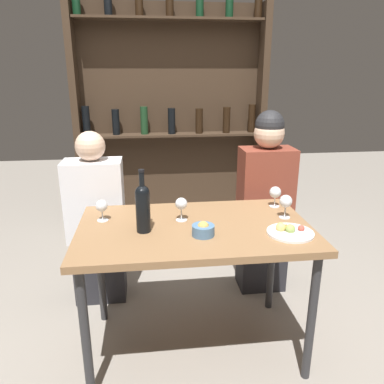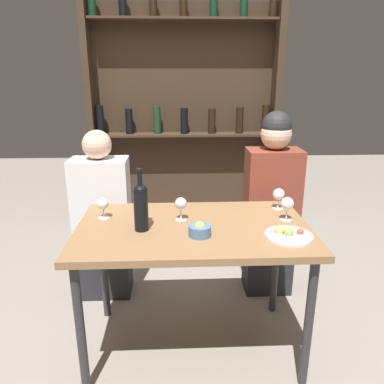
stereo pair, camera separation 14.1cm
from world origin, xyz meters
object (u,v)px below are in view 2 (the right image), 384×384
Objects in this scene: wine_bottle at (141,205)px; food_plate_0 at (288,234)px; snack_bowl at (200,230)px; wine_glass_1 at (287,204)px; seated_person_right at (271,208)px; wine_glass_2 at (103,204)px; wine_glass_3 at (181,204)px; seated_person_left at (103,222)px; wine_glass_0 at (279,195)px.

wine_bottle is 1.39× the size of food_plate_0.
wine_glass_1 is at bearing 20.25° from snack_bowl.
seated_person_right is (0.06, 0.51, -0.21)m from wine_glass_1.
snack_bowl is at bearing -26.32° from wine_glass_2.
seated_person_right is (0.53, 0.69, -0.15)m from snack_bowl.
wine_glass_2 is (-0.22, 0.17, -0.06)m from wine_bottle.
food_plate_0 is at bearing -98.39° from seated_person_right.
seated_person_left reaches higher than wine_glass_3.
food_plate_0 is 1.28m from seated_person_left.
seated_person_right is at bearing 83.88° from wine_glass_1.
wine_glass_3 is 0.77m from seated_person_left.
wine_bottle is at bearing -143.57° from seated_person_right.
seated_person_right reaches higher than seated_person_left.
snack_bowl is at bearing -127.68° from seated_person_right.
wine_bottle is 0.32m from snack_bowl.
wine_glass_0 is 0.53× the size of food_plate_0.
wine_bottle is 2.60× the size of wine_glass_0.
wine_glass_3 reaches higher than wine_glass_2.
wine_bottle is 2.50× the size of wine_glass_3.
seated_person_right is (1.04, 0.44, -0.20)m from wine_glass_2.
seated_person_left is at bearing -180.00° from seated_person_right.
wine_glass_0 is at bearing 36.40° from snack_bowl.
food_plate_0 is 2.08× the size of snack_bowl.
snack_bowl is at bearing -16.18° from wine_bottle.
wine_glass_2 is 1.15m from seated_person_right.
snack_bowl is at bearing -143.60° from wine_glass_0.
wine_glass_0 is 1.00m from wine_glass_2.
wine_glass_2 is 0.51× the size of food_plate_0.
wine_bottle is at bearing -173.11° from wine_glass_1.
seated_person_left reaches higher than wine_bottle.
seated_person_right reaches higher than snack_bowl.
wine_glass_3 is (-0.57, -0.15, 0.01)m from wine_glass_0.
wine_glass_1 is at bearing -4.35° from wine_glass_2.
seated_person_left is (-0.10, 0.44, -0.28)m from wine_glass_2.
snack_bowl is (0.09, -0.21, -0.06)m from wine_glass_3.
wine_glass_1 is 0.23m from food_plate_0.
wine_glass_3 is 0.82m from seated_person_right.
wine_bottle is 0.77m from wine_glass_1.
wine_glass_1 is (0.77, 0.09, -0.04)m from wine_bottle.
wine_glass_1 is 1.12× the size of wine_glass_2.
wine_glass_1 is 0.56m from seated_person_right.
wine_glass_2 is 0.10× the size of seated_person_left.
wine_glass_1 is at bearing -2.88° from wine_glass_3.
wine_glass_1 reaches higher than wine_glass_0.
snack_bowl is (-0.43, 0.03, 0.02)m from food_plate_0.
seated_person_left is (-0.52, 0.49, -0.29)m from wine_glass_3.
wine_glass_0 is at bearing 19.37° from wine_bottle.
food_plate_0 is 0.18× the size of seated_person_right.
seated_person_left reaches higher than wine_glass_1.
wine_glass_3 is 1.15× the size of snack_bowl.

